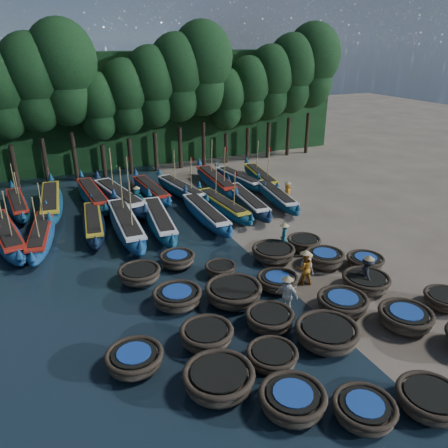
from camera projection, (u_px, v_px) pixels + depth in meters
name	position (u px, v px, depth m)	size (l,w,h in m)	color
ground	(266.00, 268.00, 22.70)	(120.00, 120.00, 0.00)	gray
foliage_wall	(142.00, 109.00, 40.37)	(40.00, 3.00, 10.00)	black
coracle_1	(292.00, 400.00, 13.86)	(2.58, 2.58, 0.77)	brown
coracle_2	(364.00, 410.00, 13.55)	(2.02, 2.02, 0.68)	brown
coracle_3	(430.00, 400.00, 13.91)	(2.16, 2.16, 0.74)	brown
coracle_5	(219.00, 379.00, 14.67)	(3.02, 3.02, 0.83)	brown
coracle_6	(272.00, 356.00, 15.87)	(2.02, 2.02, 0.65)	brown
coracle_7	(327.00, 334.00, 16.92)	(3.05, 3.05, 0.82)	brown
coracle_8	(405.00, 318.00, 17.95)	(2.26, 2.26, 0.77)	brown
coracle_9	(446.00, 300.00, 19.30)	(2.36, 2.36, 0.66)	brown
coracle_10	(135.00, 359.00, 15.64)	(2.12, 2.12, 0.74)	brown
coracle_11	(207.00, 336.00, 16.83)	(2.28, 2.28, 0.81)	brown
coracle_12	(270.00, 319.00, 17.88)	(2.38, 2.38, 0.76)	brown
coracle_13	(342.00, 303.00, 18.99)	(2.29, 2.29, 0.74)	brown
coracle_14	(366.00, 282.00, 20.63)	(2.27, 2.27, 0.74)	brown
coracle_15	(177.00, 297.00, 19.34)	(2.56, 2.56, 0.79)	brown
coracle_16	(233.00, 293.00, 19.64)	(2.65, 2.65, 0.85)	brown
coracle_17	(278.00, 281.00, 20.73)	(2.00, 2.00, 0.68)	brown
coracle_18	(324.00, 258.00, 22.75)	(2.40, 2.40, 0.81)	brown
coracle_19	(365.00, 261.00, 22.60)	(2.30, 2.30, 0.66)	brown
coracle_20	(140.00, 274.00, 21.30)	(2.45, 2.45, 0.74)	brown
coracle_21	(177.00, 259.00, 22.73)	(2.15, 2.15, 0.72)	brown
coracle_22	(221.00, 269.00, 21.87)	(1.59, 1.59, 0.64)	brown
coracle_23	(273.00, 253.00, 23.41)	(2.67, 2.67, 0.76)	brown
coracle_24	(304.00, 243.00, 24.55)	(2.13, 2.13, 0.73)	brown
long_boat_0	(6.00, 235.00, 25.14)	(2.90, 8.63, 3.71)	navy
long_boat_1	(41.00, 235.00, 25.31)	(2.62, 7.79, 3.35)	navy
long_boat_2	(94.00, 223.00, 26.96)	(2.22, 7.52, 1.33)	#0E2033
long_boat_3	(126.00, 224.00, 26.58)	(2.00, 9.07, 3.86)	navy
long_boat_4	(159.00, 220.00, 27.26)	(2.40, 8.38, 1.48)	navy
long_boat_5	(205.00, 213.00, 28.36)	(1.51, 8.07, 1.42)	navy
long_boat_6	(223.00, 206.00, 29.75)	(1.91, 7.69, 3.27)	navy
long_boat_7	(246.00, 201.00, 30.51)	(2.16, 8.02, 1.42)	#0E2033
long_boat_8	(276.00, 196.00, 31.53)	(2.38, 7.55, 1.34)	navy
long_boat_9	(18.00, 205.00, 30.00)	(1.88, 7.39, 3.15)	navy
long_boat_10	(51.00, 202.00, 30.19)	(2.37, 8.96, 1.58)	navy
long_boat_11	(93.00, 195.00, 31.54)	(1.89, 8.48, 1.49)	navy
long_boat_12	(119.00, 197.00, 31.08)	(3.12, 9.05, 3.90)	#0E2033
long_boat_13	(151.00, 190.00, 32.79)	(1.83, 7.59, 1.34)	navy
long_boat_14	(181.00, 190.00, 32.89)	(2.54, 7.71, 3.31)	navy
long_boat_15	(216.00, 182.00, 34.52)	(2.04, 8.70, 3.70)	navy
long_boat_16	(239.00, 179.00, 35.50)	(2.15, 7.31, 1.30)	navy
long_boat_17	(260.00, 177.00, 35.82)	(2.59, 7.70, 3.31)	navy
fisherman_0	(307.00, 266.00, 21.17)	(0.74, 0.88, 1.72)	silver
fisherman_1	(284.00, 237.00, 24.06)	(0.60, 0.72, 1.88)	#19616B
fisherman_2	(304.00, 267.00, 20.96)	(0.98, 0.86, 1.91)	#BF7019
fisherman_3	(367.00, 272.00, 20.56)	(0.99, 1.23, 1.85)	black
fisherman_4	(287.00, 294.00, 18.70)	(0.95, 1.06, 1.93)	silver
fisherman_5	(137.00, 198.00, 30.28)	(1.18, 1.50, 1.79)	#19616B
fisherman_6	(287.00, 192.00, 31.52)	(0.73, 0.87, 1.71)	#BF7019
tree_2	(0.00, 93.00, 32.15)	(4.51, 4.51, 10.63)	black
tree_3	(32.00, 82.00, 32.77)	(4.92, 4.92, 11.60)	black
tree_4	(63.00, 72.00, 33.39)	(5.34, 5.34, 12.58)	black
tree_5	(98.00, 106.00, 35.34)	(3.68, 3.68, 8.68)	black
tree_6	(125.00, 96.00, 35.96)	(4.09, 4.09, 9.65)	black
tree_7	(152.00, 86.00, 36.58)	(4.51, 4.51, 10.63)	black
tree_8	(177.00, 77.00, 37.19)	(4.92, 4.92, 11.60)	black
tree_9	(202.00, 68.00, 37.81)	(5.34, 5.34, 12.58)	black
tree_10	(226.00, 99.00, 39.76)	(3.68, 3.68, 8.68)	black
tree_11	(249.00, 90.00, 40.38)	(4.09, 4.09, 9.65)	black
tree_12	(270.00, 81.00, 41.00)	(4.51, 4.51, 10.63)	black
tree_13	(292.00, 73.00, 41.62)	(4.92, 4.92, 11.60)	black
tree_14	(312.00, 65.00, 42.24)	(5.34, 5.34, 12.58)	black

